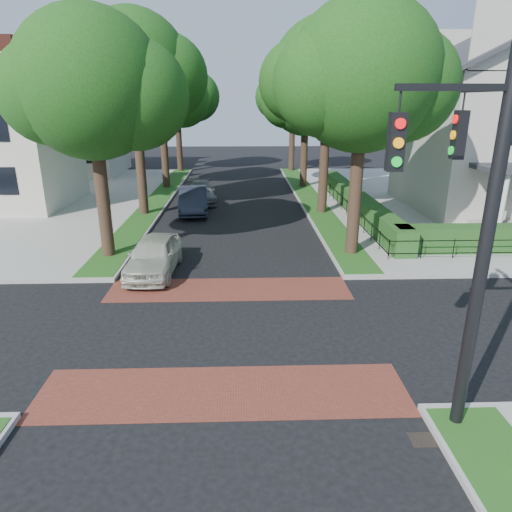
# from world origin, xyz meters

# --- Properties ---
(ground) EXTENTS (120.00, 120.00, 0.00)m
(ground) POSITION_xyz_m (0.00, 0.00, 0.00)
(ground) COLOR black
(ground) RESTS_ON ground
(sidewalk_ne) EXTENTS (30.00, 30.00, 0.15)m
(sidewalk_ne) POSITION_xyz_m (19.50, 19.00, 0.07)
(sidewalk_ne) COLOR gray
(sidewalk_ne) RESTS_ON ground
(crosswalk_far) EXTENTS (9.00, 2.20, 0.01)m
(crosswalk_far) POSITION_xyz_m (0.00, 3.20, 0.01)
(crosswalk_far) COLOR maroon
(crosswalk_far) RESTS_ON ground
(crosswalk_near) EXTENTS (9.00, 2.20, 0.01)m
(crosswalk_near) POSITION_xyz_m (0.00, -3.20, 0.01)
(crosswalk_near) COLOR maroon
(crosswalk_near) RESTS_ON ground
(storm_drain) EXTENTS (0.65, 0.45, 0.01)m
(storm_drain) POSITION_xyz_m (4.30, -5.00, 0.01)
(storm_drain) COLOR black
(storm_drain) RESTS_ON ground
(grass_strip_ne) EXTENTS (1.60, 29.80, 0.02)m
(grass_strip_ne) POSITION_xyz_m (5.40, 19.10, 0.16)
(grass_strip_ne) COLOR #234814
(grass_strip_ne) RESTS_ON sidewalk_ne
(grass_strip_nw) EXTENTS (1.60, 29.80, 0.02)m
(grass_strip_nw) POSITION_xyz_m (-5.40, 19.10, 0.16)
(grass_strip_nw) COLOR #234814
(grass_strip_nw) RESTS_ON sidewalk_nw
(tree_right_near) EXTENTS (7.75, 6.67, 10.66)m
(tree_right_near) POSITION_xyz_m (5.60, 7.24, 7.63)
(tree_right_near) COLOR black
(tree_right_near) RESTS_ON sidewalk_ne
(tree_right_mid) EXTENTS (8.25, 7.09, 11.22)m
(tree_right_mid) POSITION_xyz_m (5.61, 15.25, 7.99)
(tree_right_mid) COLOR black
(tree_right_mid) RESTS_ON sidewalk_ne
(tree_right_far) EXTENTS (7.25, 6.23, 9.74)m
(tree_right_far) POSITION_xyz_m (5.60, 24.22, 6.91)
(tree_right_far) COLOR black
(tree_right_far) RESTS_ON sidewalk_ne
(tree_right_back) EXTENTS (7.50, 6.45, 10.20)m
(tree_right_back) POSITION_xyz_m (5.60, 33.23, 7.27)
(tree_right_back) COLOR black
(tree_right_back) RESTS_ON sidewalk_ne
(tree_left_near) EXTENTS (7.50, 6.45, 10.20)m
(tree_left_near) POSITION_xyz_m (-5.40, 7.23, 7.27)
(tree_left_near) COLOR black
(tree_left_near) RESTS_ON sidewalk_nw
(tree_left_mid) EXTENTS (8.00, 6.88, 11.48)m
(tree_left_mid) POSITION_xyz_m (-5.39, 15.24, 8.34)
(tree_left_mid) COLOR black
(tree_left_mid) RESTS_ON sidewalk_nw
(tree_left_far) EXTENTS (7.00, 6.02, 9.86)m
(tree_left_far) POSITION_xyz_m (-5.40, 24.22, 7.12)
(tree_left_far) COLOR black
(tree_left_far) RESTS_ON sidewalk_nw
(tree_left_back) EXTENTS (7.75, 6.66, 10.44)m
(tree_left_back) POSITION_xyz_m (-5.40, 33.24, 7.41)
(tree_left_back) COLOR black
(tree_left_back) RESTS_ON sidewalk_nw
(hedge_main_road) EXTENTS (1.00, 18.00, 1.20)m
(hedge_main_road) POSITION_xyz_m (7.70, 15.00, 0.75)
(hedge_main_road) COLOR #184619
(hedge_main_road) RESTS_ON sidewalk_ne
(fence_main_road) EXTENTS (0.06, 18.00, 0.90)m
(fence_main_road) POSITION_xyz_m (6.90, 15.00, 0.60)
(fence_main_road) COLOR black
(fence_main_road) RESTS_ON sidewalk_ne
(house_left_far) EXTENTS (10.00, 9.00, 10.14)m
(house_left_far) POSITION_xyz_m (-15.49, 31.99, 5.04)
(house_left_far) COLOR #B6B2A3
(house_left_far) RESTS_ON sidewalk_nw
(traffic_signal) EXTENTS (2.17, 2.00, 8.00)m
(traffic_signal) POSITION_xyz_m (4.89, -4.41, 4.71)
(traffic_signal) COLOR black
(traffic_signal) RESTS_ON sidewalk_se
(parked_car_front) EXTENTS (2.00, 4.59, 1.54)m
(parked_car_front) POSITION_xyz_m (-3.10, 5.05, 0.77)
(parked_car_front) COLOR beige
(parked_car_front) RESTS_ON ground
(parked_car_middle) EXTENTS (2.14, 5.04, 1.62)m
(parked_car_middle) POSITION_xyz_m (-2.53, 15.66, 0.81)
(parked_car_middle) COLOR #212532
(parked_car_middle) RESTS_ON ground
(parked_car_rear) EXTENTS (2.51, 4.88, 1.35)m
(parked_car_rear) POSITION_xyz_m (-2.30, 18.83, 0.68)
(parked_car_rear) COLOR slate
(parked_car_rear) RESTS_ON ground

